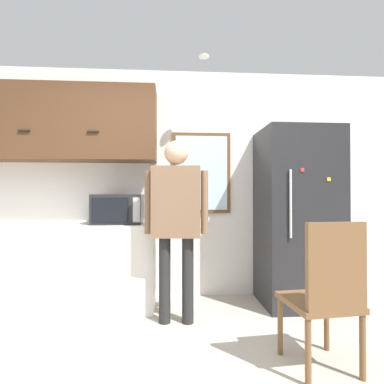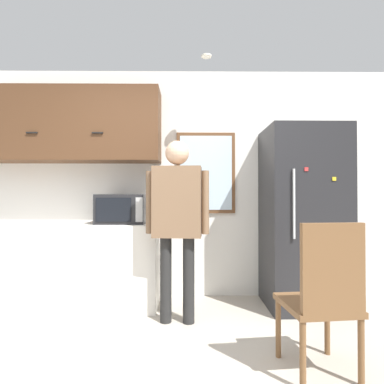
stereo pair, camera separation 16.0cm
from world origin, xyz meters
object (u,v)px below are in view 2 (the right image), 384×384
at_px(microwave, 122,209).
at_px(chair, 323,294).
at_px(person, 177,211).
at_px(refrigerator, 303,217).

xyz_separation_m(microwave, chair, (1.61, -1.31, -0.50)).
relative_size(person, chair, 1.67).
bearing_deg(microwave, chair, -39.19).
height_order(person, refrigerator, refrigerator).
bearing_deg(chair, refrigerator, -111.00).
distance_m(microwave, chair, 2.14).
bearing_deg(refrigerator, person, -163.72).
height_order(microwave, refrigerator, refrigerator).
xyz_separation_m(refrigerator, chair, (-0.35, -1.28, -0.41)).
distance_m(microwave, person, 0.75).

